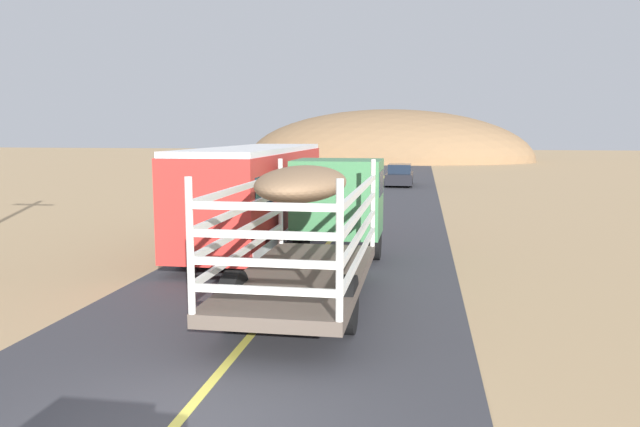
% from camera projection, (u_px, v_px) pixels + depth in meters
% --- Properties ---
extents(livestock_truck, '(2.53, 9.70, 3.02)m').
position_uv_depth(livestock_truck, '(327.00, 208.00, 15.71)').
color(livestock_truck, '#3F7F4C').
rests_on(livestock_truck, road_surface).
extents(bus, '(2.54, 10.00, 3.21)m').
position_uv_depth(bus, '(256.00, 193.00, 19.93)').
color(bus, red).
rests_on(bus, road_surface).
extents(car_far, '(1.80, 4.40, 1.46)m').
position_uv_depth(car_far, '(400.00, 176.00, 42.07)').
color(car_far, black).
rests_on(car_far, road_surface).
extents(distant_hill, '(36.24, 22.20, 12.91)m').
position_uv_depth(distant_hill, '(388.00, 161.00, 78.03)').
color(distant_hill, olive).
rests_on(distant_hill, ground).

